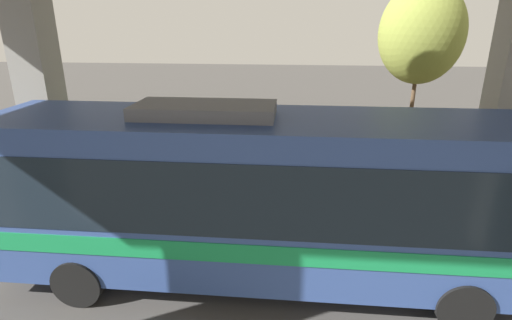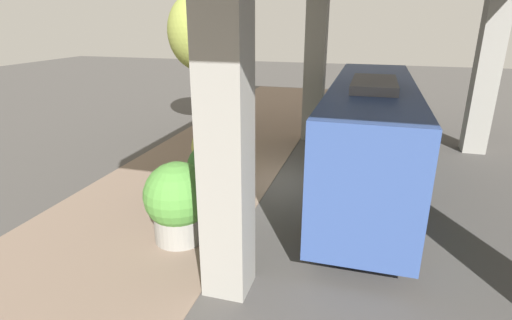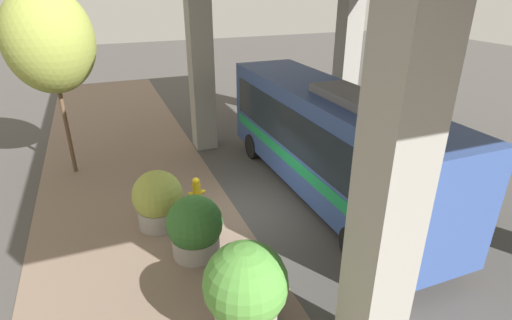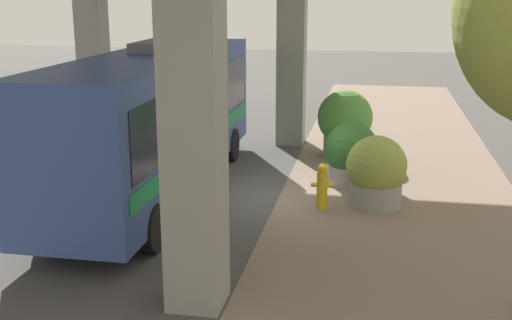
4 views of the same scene
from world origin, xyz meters
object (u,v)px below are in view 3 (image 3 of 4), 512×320
Objects in this scene: fire_hydrant at (197,194)px; planter_front at (158,200)px; bus at (327,137)px; street_tree_near at (49,41)px; planter_middle at (195,228)px; planter_back at (246,291)px.

planter_front is at bearing -159.86° from fire_hydrant.
bus reaches higher than planter_front.
planter_front is 0.26× the size of street_tree_near.
planter_middle reaches higher than fire_hydrant.
planter_front reaches higher than planter_middle.
fire_hydrant is at bearing 75.20° from planter_middle.
planter_front is (-5.50, 0.09, -1.22)m from bus.
street_tree_near is (-3.41, 9.56, 3.77)m from planter_back.
bus reaches higher than planter_middle.
street_tree_near is (-2.42, 4.91, 4.00)m from planter_front.
planter_front is 0.83× the size of planter_back.
bus is 6.27× the size of planter_middle.
fire_hydrant is at bearing 20.14° from planter_front.
bus is 1.61× the size of street_tree_near.
planter_middle is (-0.58, -2.20, 0.24)m from fire_hydrant.
planter_back reaches higher than fire_hydrant.
street_tree_near reaches higher than planter_back.
planter_middle is (-4.83, -1.65, -1.26)m from bus.
street_tree_near reaches higher than planter_front.
street_tree_near is (-7.91, 5.00, 2.78)m from bus.
street_tree_near is at bearing 116.22° from planter_front.
planter_back reaches higher than planter_middle.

